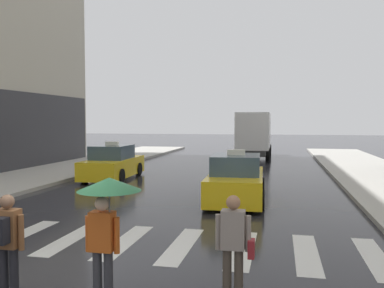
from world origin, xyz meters
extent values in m
cube|color=silver|center=(-2.70, 3.00, 0.00)|extent=(0.50, 2.80, 0.01)
cube|color=silver|center=(-1.35, 3.00, 0.00)|extent=(0.50, 2.80, 0.01)
cube|color=silver|center=(0.00, 3.00, 0.00)|extent=(0.50, 2.80, 0.01)
cube|color=silver|center=(1.35, 3.00, 0.00)|extent=(0.50, 2.80, 0.01)
cube|color=silver|center=(2.70, 3.00, 0.00)|extent=(0.50, 2.80, 0.01)
cube|color=silver|center=(4.05, 3.00, 0.00)|extent=(0.50, 2.80, 0.01)
cube|color=silver|center=(5.40, 3.00, 0.00)|extent=(0.50, 2.80, 0.01)
cube|color=yellow|center=(2.01, 8.36, 0.56)|extent=(1.98, 4.57, 0.84)
cube|color=#384C5B|center=(2.01, 8.26, 1.30)|extent=(1.68, 2.16, 0.64)
cube|color=silver|center=(2.01, 8.26, 1.71)|extent=(0.61, 0.26, 0.18)
cylinder|color=black|center=(1.10, 9.68, 0.33)|extent=(0.25, 0.67, 0.66)
cylinder|color=black|center=(2.81, 9.75, 0.33)|extent=(0.25, 0.67, 0.66)
cylinder|color=black|center=(1.21, 6.98, 0.33)|extent=(0.25, 0.67, 0.66)
cylinder|color=black|center=(2.92, 7.05, 0.33)|extent=(0.25, 0.67, 0.66)
cube|color=#F2EAB2|center=(1.29, 10.61, 0.60)|extent=(0.20, 0.05, 0.14)
cube|color=#F2EAB2|center=(2.55, 10.66, 0.60)|extent=(0.20, 0.05, 0.14)
cube|color=yellow|center=(-4.37, 12.72, 0.56)|extent=(1.98, 4.57, 0.84)
cube|color=#384C5B|center=(-4.37, 12.62, 1.30)|extent=(1.68, 2.16, 0.64)
cube|color=silver|center=(-4.37, 12.62, 1.71)|extent=(0.61, 0.26, 0.18)
cylinder|color=black|center=(-5.28, 14.03, 0.33)|extent=(0.25, 0.67, 0.66)
cylinder|color=black|center=(-3.57, 14.10, 0.33)|extent=(0.25, 0.67, 0.66)
cylinder|color=black|center=(-5.17, 11.34, 0.33)|extent=(0.25, 0.67, 0.66)
cylinder|color=black|center=(-3.47, 11.40, 0.33)|extent=(0.25, 0.67, 0.66)
cube|color=#F2EAB2|center=(-5.09, 14.96, 0.60)|extent=(0.20, 0.05, 0.14)
cube|color=#F2EAB2|center=(-3.83, 15.01, 0.60)|extent=(0.20, 0.05, 0.14)
cube|color=#2D2D2D|center=(1.66, 24.43, 0.65)|extent=(1.80, 6.60, 0.40)
cube|color=silver|center=(1.66, 27.73, 1.90)|extent=(2.10, 1.80, 2.10)
cube|color=#384C5B|center=(1.66, 28.65, 2.27)|extent=(1.89, 0.04, 0.95)
cube|color=silver|center=(1.66, 23.53, 2.10)|extent=(2.20, 4.80, 2.50)
cylinder|color=black|center=(0.66, 27.53, 0.45)|extent=(0.28, 0.90, 0.90)
cylinder|color=black|center=(2.66, 27.53, 0.45)|extent=(0.28, 0.90, 0.90)
cylinder|color=black|center=(0.66, 22.99, 0.45)|extent=(0.28, 0.90, 0.90)
cylinder|color=black|center=(2.66, 22.99, 0.45)|extent=(0.28, 0.90, 0.90)
cylinder|color=#333338|center=(0.78, -0.13, 0.41)|extent=(0.14, 0.14, 0.82)
cylinder|color=#333338|center=(0.96, -0.13, 0.41)|extent=(0.14, 0.14, 0.82)
cube|color=#BF5119|center=(0.87, -0.13, 1.12)|extent=(0.36, 0.24, 0.60)
sphere|color=beige|center=(0.87, -0.13, 1.54)|extent=(0.22, 0.22, 0.22)
cylinder|color=#BF5119|center=(0.64, -0.13, 1.07)|extent=(0.09, 0.09, 0.55)
cylinder|color=#BF5119|center=(1.10, -0.13, 1.07)|extent=(0.09, 0.09, 0.55)
cylinder|color=#4C4C4C|center=(0.99, -0.13, 1.42)|extent=(0.02, 0.02, 1.00)
cone|color=#19512D|center=(0.99, -0.13, 1.84)|extent=(0.96, 0.96, 0.20)
cylinder|color=black|center=(-0.73, -0.29, 0.41)|extent=(0.14, 0.14, 0.82)
cylinder|color=black|center=(-0.55, -0.29, 0.41)|extent=(0.14, 0.14, 0.82)
cube|color=brown|center=(-0.64, -0.29, 1.12)|extent=(0.36, 0.24, 0.60)
sphere|color=brown|center=(-0.64, -0.29, 1.54)|extent=(0.22, 0.22, 0.22)
cylinder|color=brown|center=(-0.41, -0.29, 1.07)|extent=(0.09, 0.09, 0.55)
cylinder|color=#473D33|center=(2.70, 0.37, 0.41)|extent=(0.14, 0.14, 0.82)
cylinder|color=#473D33|center=(2.88, 0.37, 0.41)|extent=(0.14, 0.14, 0.82)
cube|color=gray|center=(2.79, 0.37, 1.12)|extent=(0.36, 0.24, 0.60)
sphere|color=#9E7051|center=(2.79, 0.37, 1.54)|extent=(0.22, 0.22, 0.22)
cylinder|color=gray|center=(2.56, 0.37, 1.07)|extent=(0.09, 0.09, 0.55)
cylinder|color=gray|center=(3.02, 0.37, 1.07)|extent=(0.09, 0.09, 0.55)
cube|color=maroon|center=(3.07, 0.37, 0.84)|extent=(0.10, 0.20, 0.28)
camera|label=1|loc=(3.48, -5.89, 2.78)|focal=38.80mm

